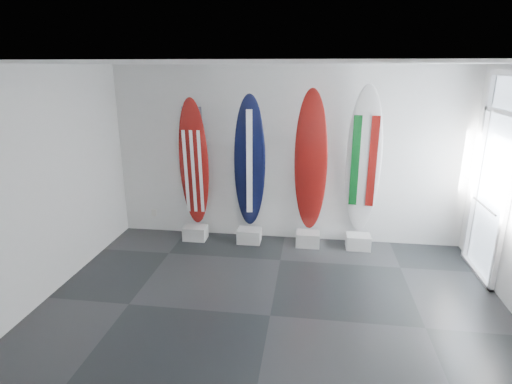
# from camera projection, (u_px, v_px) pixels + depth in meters

# --- Properties ---
(floor) EXTENTS (6.00, 6.00, 0.00)m
(floor) POSITION_uv_depth(u_px,v_px,m) (270.00, 316.00, 5.12)
(floor) COLOR black
(floor) RESTS_ON ground
(ceiling) EXTENTS (6.00, 6.00, 0.00)m
(ceiling) POSITION_uv_depth(u_px,v_px,m) (273.00, 63.00, 4.24)
(ceiling) COLOR white
(ceiling) RESTS_ON wall_back
(wall_back) EXTENTS (6.00, 0.00, 6.00)m
(wall_back) POSITION_uv_depth(u_px,v_px,m) (286.00, 156.00, 7.04)
(wall_back) COLOR white
(wall_back) RESTS_ON ground
(wall_front) EXTENTS (6.00, 0.00, 6.00)m
(wall_front) POSITION_uv_depth(u_px,v_px,m) (226.00, 340.00, 2.31)
(wall_front) COLOR white
(wall_front) RESTS_ON ground
(wall_left) EXTENTS (0.00, 5.00, 5.00)m
(wall_left) POSITION_uv_depth(u_px,v_px,m) (30.00, 191.00, 5.07)
(wall_left) COLOR white
(wall_left) RESTS_ON ground
(display_block_usa) EXTENTS (0.40, 0.30, 0.24)m
(display_block_usa) POSITION_uv_depth(u_px,v_px,m) (195.00, 233.00, 7.35)
(display_block_usa) COLOR silver
(display_block_usa) RESTS_ON floor
(surfboard_usa) EXTENTS (0.52, 0.29, 2.26)m
(surfboard_usa) POSITION_uv_depth(u_px,v_px,m) (194.00, 163.00, 7.08)
(surfboard_usa) COLOR maroon
(surfboard_usa) RESTS_ON display_block_usa
(display_block_navy) EXTENTS (0.40, 0.30, 0.24)m
(display_block_navy) POSITION_uv_depth(u_px,v_px,m) (249.00, 236.00, 7.22)
(display_block_navy) COLOR silver
(display_block_navy) RESTS_ON floor
(surfboard_navy) EXTENTS (0.58, 0.46, 2.33)m
(surfboard_navy) POSITION_uv_depth(u_px,v_px,m) (250.00, 163.00, 6.94)
(surfboard_navy) COLOR black
(surfboard_navy) RESTS_ON display_block_navy
(display_block_swiss) EXTENTS (0.40, 0.30, 0.24)m
(display_block_swiss) POSITION_uv_depth(u_px,v_px,m) (308.00, 239.00, 7.09)
(display_block_swiss) COLOR silver
(display_block_swiss) RESTS_ON floor
(surfboard_swiss) EXTENTS (0.58, 0.35, 2.42)m
(surfboard_swiss) POSITION_uv_depth(u_px,v_px,m) (311.00, 162.00, 6.80)
(surfboard_swiss) COLOR maroon
(surfboard_swiss) RESTS_ON display_block_swiss
(display_block_italy) EXTENTS (0.40, 0.30, 0.24)m
(display_block_italy) POSITION_uv_depth(u_px,v_px,m) (358.00, 242.00, 6.98)
(display_block_italy) COLOR silver
(display_block_italy) RESTS_ON floor
(surfboard_italy) EXTENTS (0.60, 0.40, 2.49)m
(surfboard_italy) POSITION_uv_depth(u_px,v_px,m) (363.00, 162.00, 6.67)
(surfboard_italy) COLOR white
(surfboard_italy) RESTS_ON display_block_italy
(wall_outlet) EXTENTS (0.09, 0.02, 0.13)m
(wall_outlet) POSITION_uv_depth(u_px,v_px,m) (154.00, 213.00, 7.69)
(wall_outlet) COLOR silver
(wall_outlet) RESTS_ON wall_back
(glass_door) EXTENTS (0.12, 1.16, 2.85)m
(glass_door) POSITION_uv_depth(u_px,v_px,m) (493.00, 181.00, 5.77)
(glass_door) COLOR white
(glass_door) RESTS_ON floor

